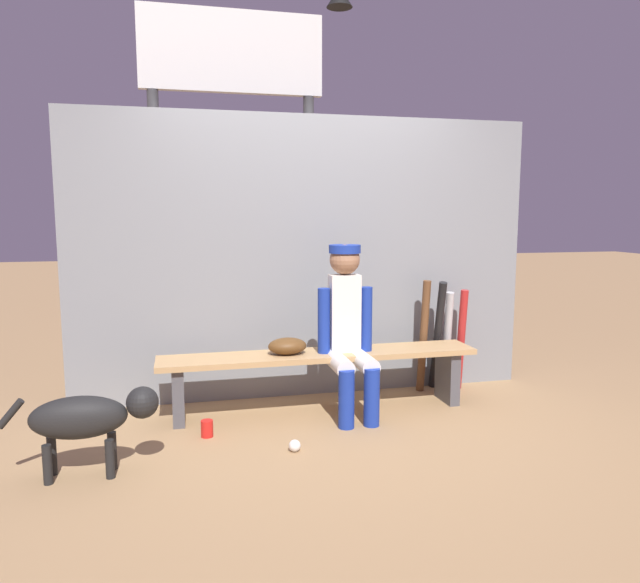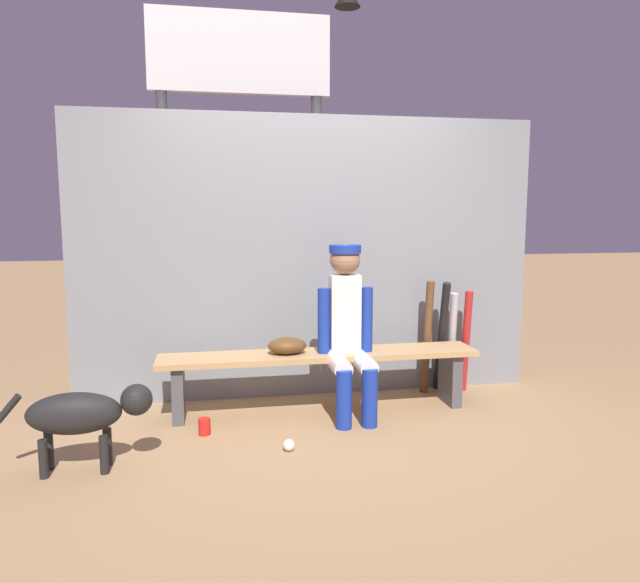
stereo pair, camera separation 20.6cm
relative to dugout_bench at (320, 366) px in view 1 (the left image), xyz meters
The scene contains 14 objects.
ground_plane 0.34m from the dugout_bench, ahead, with size 30.00×30.00×0.00m, color #9E7A51.
chainlink_fence 0.87m from the dugout_bench, 90.00° to the left, with size 3.66×0.03×2.21m, color gray.
dugout_bench is the anchor object (origin of this frame).
player_seated 0.38m from the dugout_bench, 29.51° to the right, with size 0.41×0.55×1.23m.
baseball_glove 0.29m from the dugout_bench, behind, with size 0.28×0.20×0.12m, color #593819.
bat_wood_dark 0.97m from the dugout_bench, 15.80° to the left, with size 0.06×0.06×0.92m, color brown.
bat_aluminum_black 1.09m from the dugout_bench, 14.59° to the left, with size 0.06×0.06×0.93m, color black.
bat_aluminum_silver 1.19m from the dugout_bench, 14.67° to the left, with size 0.06×0.06×0.82m, color #B7B7BC.
bat_aluminum_red 1.28m from the dugout_bench, 11.58° to the left, with size 0.06×0.06×0.84m, color #B22323.
baseball 0.83m from the dugout_bench, 115.02° to the right, with size 0.07×0.07×0.07m, color white.
cup_on_ground 0.95m from the dugout_bench, 158.76° to the right, with size 0.08×0.08×0.11m, color red.
cup_on_bench 0.19m from the dugout_bench, 28.92° to the left, with size 0.08×0.08×0.11m, color silver.
scoreboard 2.56m from the dugout_bench, 105.18° to the left, with size 1.92×0.27×3.50m.
dog 1.67m from the dugout_bench, 152.95° to the right, with size 0.84×0.20×0.49m.
Camera 1 is at (-0.98, -4.12, 1.46)m, focal length 33.22 mm.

